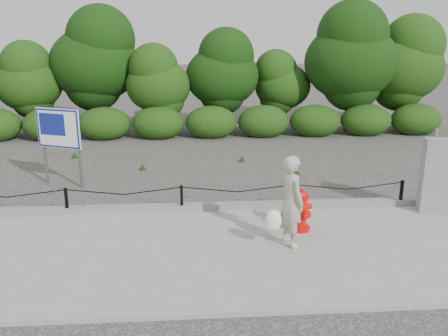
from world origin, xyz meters
name	(u,v)px	position (x,y,z in m)	size (l,w,h in m)	color
ground	(182,214)	(0.00, 0.00, 0.00)	(90.00, 90.00, 0.00)	#2D2B28
sidewalk	(180,253)	(0.00, -2.00, 0.04)	(14.00, 4.00, 0.08)	gray
curb	(182,207)	(0.00, 0.05, 0.15)	(14.00, 0.22, 0.14)	slate
chain_barrier	(182,195)	(0.00, 0.00, 0.46)	(10.06, 0.06, 0.60)	black
treeline	(214,66)	(1.18, 8.95, 2.55)	(20.33, 3.90, 4.93)	black
fire_hydrant	(301,211)	(2.40, -1.19, 0.49)	(0.52, 0.52, 0.87)	red
pedestrian	(290,202)	(2.03, -1.84, 0.93)	(0.81, 0.74, 1.73)	#A8A590
utility_cabinet	(436,176)	(5.55, -0.40, 0.91)	(0.69, 0.51, 1.82)	#97989A
advertising_sign	(59,132)	(-3.15, 2.24, 1.44)	(1.19, 0.56, 2.05)	slate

